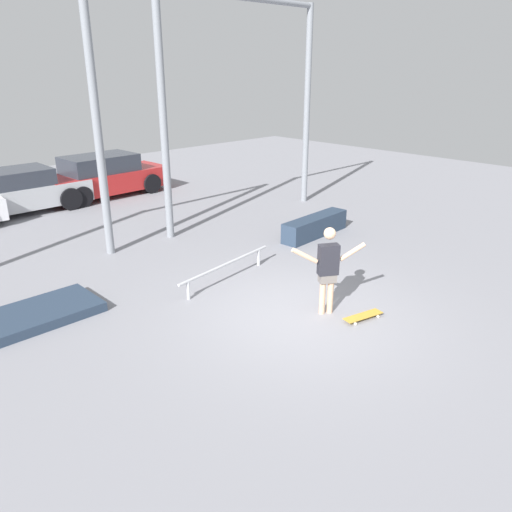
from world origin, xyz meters
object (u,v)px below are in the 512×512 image
at_px(skateboarder, 328,266).
at_px(manual_pad, 24,319).
at_px(parked_car_red, 104,176).
at_px(skateboard, 363,316).
at_px(parked_car_silver, 17,192).
at_px(grind_box, 315,226).
at_px(grind_rail, 226,266).

distance_m(skateboarder, manual_pad, 5.58).
xyz_separation_m(manual_pad, parked_car_red, (5.74, 7.60, 0.61)).
distance_m(skateboarder, skateboard, 1.13).
relative_size(manual_pad, parked_car_silver, 0.63).
bearing_deg(parked_car_silver, grind_box, -57.82).
distance_m(grind_box, manual_pad, 7.65).
xyz_separation_m(grind_box, parked_car_silver, (-4.93, 7.99, 0.40)).
bearing_deg(grind_box, manual_pad, 176.50).
height_order(skateboard, parked_car_red, parked_car_red).
bearing_deg(grind_box, skateboarder, -137.89).
bearing_deg(parked_car_red, skateboarder, -99.50).
distance_m(skateboard, grind_rail, 3.15).
xyz_separation_m(skateboarder, parked_car_silver, (-1.52, 11.07, -0.28)).
height_order(grind_box, manual_pad, grind_box).
distance_m(skateboard, manual_pad, 6.16).
distance_m(grind_box, parked_car_silver, 9.40).
bearing_deg(manual_pad, grind_box, -3.50).
bearing_deg(parked_car_red, grind_rail, -103.91).
bearing_deg(grind_box, grind_rail, -170.26).
bearing_deg(skateboarder, manual_pad, 171.75).
bearing_deg(grind_box, parked_car_red, 103.20).
distance_m(skateboard, parked_car_red, 11.86).
height_order(manual_pad, parked_car_silver, parked_car_silver).
bearing_deg(parked_car_red, grind_box, -78.58).
height_order(grind_rail, parked_car_silver, parked_car_silver).
height_order(skateboard, parked_car_silver, parked_car_silver).
bearing_deg(grind_rail, skateboard, -77.87).
bearing_deg(parked_car_red, manual_pad, -128.81).
relative_size(skateboarder, parked_car_red, 0.38).
relative_size(skateboarder, grind_rail, 0.61).
bearing_deg(parked_car_red, parked_car_silver, 179.65).
xyz_separation_m(parked_car_silver, parked_car_red, (3.03, 0.08, 0.03)).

